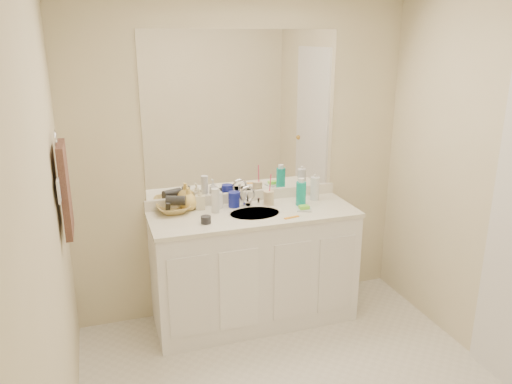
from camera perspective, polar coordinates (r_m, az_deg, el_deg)
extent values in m
cube|color=beige|center=(3.81, -1.53, 3.55)|extent=(2.60, 0.02, 2.40)
cube|color=beige|center=(1.69, 26.20, -17.43)|extent=(2.60, 0.02, 2.40)
cube|color=beige|center=(2.43, -22.61, -6.05)|extent=(0.02, 2.60, 2.40)
cube|color=beige|center=(3.38, 27.10, -0.22)|extent=(0.02, 2.60, 2.40)
cube|color=white|center=(3.83, -0.24, -8.75)|extent=(1.50, 0.55, 0.85)
cube|color=silver|center=(3.65, -0.24, -2.54)|extent=(1.52, 0.57, 0.03)
cube|color=white|center=(3.87, -1.43, -0.53)|extent=(1.52, 0.03, 0.08)
cylinder|color=silver|center=(3.64, -0.15, -2.60)|extent=(0.37, 0.37, 0.02)
cylinder|color=silver|center=(3.78, -0.99, -0.76)|extent=(0.02, 0.02, 0.11)
cube|color=white|center=(3.73, -1.55, 8.90)|extent=(1.48, 0.01, 1.20)
cylinder|color=navy|center=(3.75, -2.54, -0.85)|extent=(0.09, 0.09, 0.12)
cylinder|color=beige|center=(3.79, 1.46, -0.68)|extent=(0.09, 0.09, 0.11)
cylinder|color=#DE3A64|center=(3.77, 1.61, 0.72)|extent=(0.02, 0.04, 0.19)
cylinder|color=#0DA08D|center=(3.80, 5.17, -0.17)|extent=(0.10, 0.10, 0.18)
cylinder|color=silver|center=(3.93, 6.73, 0.41)|extent=(0.07, 0.07, 0.18)
cube|color=silver|center=(3.70, 5.51, -2.01)|extent=(0.13, 0.12, 0.01)
cube|color=#7BE237|center=(3.70, 5.52, -1.75)|extent=(0.07, 0.05, 0.03)
cube|color=orange|center=(3.55, 4.10, -2.90)|extent=(0.12, 0.05, 0.00)
cylinder|color=black|center=(3.45, -5.75, -3.17)|extent=(0.09, 0.09, 0.05)
cylinder|color=silver|center=(3.63, -4.68, -0.98)|extent=(0.07, 0.07, 0.18)
imported|color=white|center=(3.72, -4.30, -0.58)|extent=(0.07, 0.07, 0.17)
imported|color=beige|center=(3.72, -6.39, -0.78)|extent=(0.08, 0.09, 0.16)
imported|color=#E3BE58|center=(3.71, -7.73, -0.76)|extent=(0.16, 0.16, 0.17)
imported|color=#A08140|center=(3.68, -9.40, -1.89)|extent=(0.26, 0.26, 0.06)
cylinder|color=black|center=(3.67, -9.14, -0.97)|extent=(0.16, 0.11, 0.07)
torus|color=silver|center=(3.08, -21.94, 5.62)|extent=(0.01, 0.11, 0.11)
cube|color=#38231E|center=(3.14, -20.96, 0.31)|extent=(0.04, 0.32, 0.55)
cube|color=silver|center=(2.94, -21.62, 0.11)|extent=(0.01, 0.08, 0.13)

